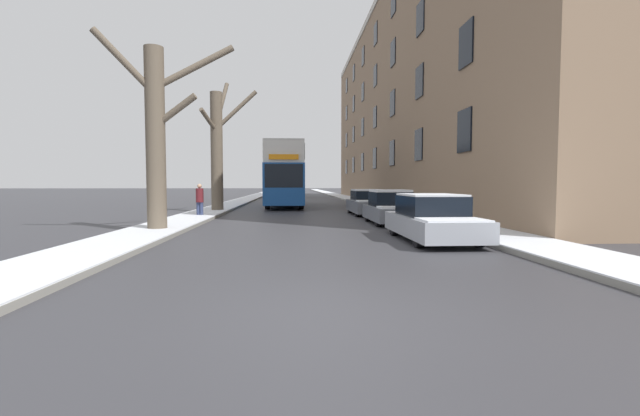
# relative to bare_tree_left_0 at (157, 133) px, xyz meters

# --- Properties ---
(ground_plane) EXTENTS (320.00, 320.00, 0.00)m
(ground_plane) POSITION_rel_bare_tree_left_0_xyz_m (5.37, -9.63, -3.42)
(ground_plane) COLOR #38383D
(sidewalk_left) EXTENTS (2.07, 130.00, 0.16)m
(sidewalk_left) POSITION_rel_bare_tree_left_0_xyz_m (-0.13, 43.37, -3.34)
(sidewalk_left) COLOR gray
(sidewalk_left) RESTS_ON ground
(sidewalk_right) EXTENTS (2.07, 130.00, 0.16)m
(sidewalk_right) POSITION_rel_bare_tree_left_0_xyz_m (10.86, 43.37, -3.34)
(sidewalk_right) COLOR gray
(sidewalk_right) RESTS_ON ground
(terrace_facade_right) EXTENTS (9.10, 51.92, 17.83)m
(terrace_facade_right) POSITION_rel_bare_tree_left_0_xyz_m (16.39, 22.31, 5.50)
(terrace_facade_right) COLOR #8C7056
(terrace_facade_right) RESTS_ON ground
(bare_tree_left_0) EXTENTS (4.47, 1.36, 6.71)m
(bare_tree_left_0) POSITION_rel_bare_tree_left_0_xyz_m (0.00, 0.00, 0.00)
(bare_tree_left_0) COLOR brown
(bare_tree_left_0) RESTS_ON ground
(bare_tree_left_1) EXTENTS (3.10, 3.09, 7.89)m
(bare_tree_left_1) POSITION_rel_bare_tree_left_0_xyz_m (0.25, 10.59, 0.41)
(bare_tree_left_1) COLOR brown
(bare_tree_left_1) RESTS_ON ground
(double_decker_bus) EXTENTS (2.62, 11.14, 4.45)m
(double_decker_bus) POSITION_rel_bare_tree_left_0_xyz_m (4.10, 16.69, -0.90)
(double_decker_bus) COLOR #194C99
(double_decker_bus) RESTS_ON ground
(parked_car_0) EXTENTS (1.87, 4.48, 1.38)m
(parked_car_0) POSITION_rel_bare_tree_left_0_xyz_m (8.74, -2.62, -2.79)
(parked_car_0) COLOR #9EA3AD
(parked_car_0) RESTS_ON ground
(parked_car_1) EXTENTS (1.76, 3.93, 1.44)m
(parked_car_1) POSITION_rel_bare_tree_left_0_xyz_m (8.74, 2.74, -2.77)
(parked_car_1) COLOR slate
(parked_car_1) RESTS_ON ground
(parked_car_2) EXTENTS (1.86, 4.54, 1.38)m
(parked_car_2) POSITION_rel_bare_tree_left_0_xyz_m (8.74, 8.07, -2.78)
(parked_car_2) COLOR slate
(parked_car_2) RESTS_ON ground
(oncoming_van) EXTENTS (2.02, 5.24, 2.32)m
(oncoming_van) POSITION_rel_bare_tree_left_0_xyz_m (3.98, 37.22, -2.17)
(oncoming_van) COLOR #333842
(oncoming_van) RESTS_ON ground
(pedestrian_left_sidewalk) EXTENTS (0.37, 0.37, 1.68)m
(pedestrian_left_sidewalk) POSITION_rel_bare_tree_left_0_xyz_m (0.07, 6.29, -2.50)
(pedestrian_left_sidewalk) COLOR navy
(pedestrian_left_sidewalk) RESTS_ON ground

